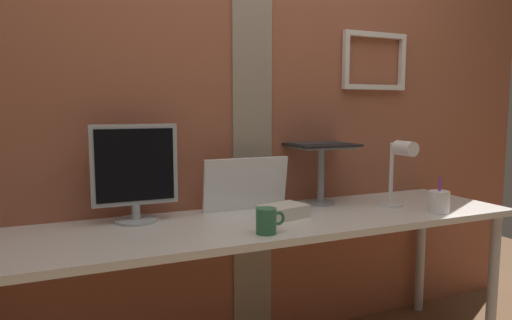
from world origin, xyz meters
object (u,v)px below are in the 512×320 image
Objects in this scene: whiteboard_panel at (246,184)px; coffee_mug at (267,221)px; desk_lamp at (399,167)px; laptop at (314,132)px; pen_cup at (439,202)px; monitor at (135,170)px.

whiteboard_panel reaches higher than coffee_mug.
whiteboard_panel is 0.74m from desk_lamp.
laptop is 0.73m from coffee_mug.
laptop is 1.93× the size of pen_cup.
laptop is at bearing 130.71° from pen_cup.
pen_cup is at bearing -16.45° from monitor.
pen_cup is at bearing -53.73° from desk_lamp.
desk_lamp is 0.80m from coffee_mug.
laptop reaches higher than coffee_mug.
pen_cup is at bearing -49.29° from laptop.
desk_lamp reaches higher than coffee_mug.
laptop reaches higher than pen_cup.
pen_cup is at bearing 0.00° from coffee_mug.
monitor reaches higher than desk_lamp.
monitor reaches higher than pen_cup.
monitor is 1.38m from pen_cup.
coffee_mug is (-0.88, -0.00, -0.00)m from pen_cup.
coffee_mug is at bearing -101.43° from whiteboard_panel.
monitor is at bearing -175.32° from laptop.
monitor is 3.49× the size of coffee_mug.
coffee_mug is (0.43, -0.39, -0.17)m from monitor.
whiteboard_panel is at bearing 2.22° from monitor.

